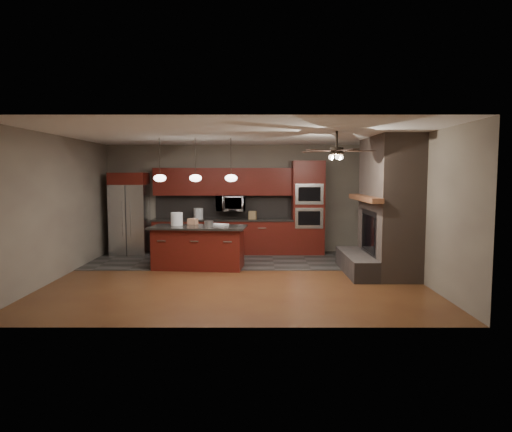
{
  "coord_description": "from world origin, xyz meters",
  "views": [
    {
      "loc": [
        0.38,
        -8.92,
        2.04
      ],
      "look_at": [
        0.37,
        0.6,
        1.17
      ],
      "focal_mm": 32.0,
      "sensor_mm": 36.0,
      "label": 1
    }
  ],
  "objects_px": {
    "oven_tower": "(308,208)",
    "microwave": "(231,203)",
    "counter_box": "(253,215)",
    "refrigerator": "(130,214)",
    "kitchen_island": "(199,247)",
    "paint_tray": "(219,225)",
    "paint_can": "(209,224)",
    "white_bucket": "(177,219)",
    "counter_bucket": "(198,214)",
    "cardboard_box": "(193,221)"
  },
  "relations": [
    {
      "from": "oven_tower",
      "to": "counter_box",
      "type": "bearing_deg",
      "value": -178.27
    },
    {
      "from": "cardboard_box",
      "to": "white_bucket",
      "type": "bearing_deg",
      "value": -124.1
    },
    {
      "from": "paint_tray",
      "to": "counter_bucket",
      "type": "height_order",
      "value": "counter_bucket"
    },
    {
      "from": "oven_tower",
      "to": "white_bucket",
      "type": "relative_size",
      "value": 8.45
    },
    {
      "from": "cardboard_box",
      "to": "counter_box",
      "type": "height_order",
      "value": "counter_box"
    },
    {
      "from": "counter_bucket",
      "to": "paint_can",
      "type": "bearing_deg",
      "value": -76.37
    },
    {
      "from": "paint_can",
      "to": "counter_box",
      "type": "xyz_separation_m",
      "value": [
        0.92,
        1.89,
        0.02
      ]
    },
    {
      "from": "kitchen_island",
      "to": "counter_box",
      "type": "xyz_separation_m",
      "value": [
        1.16,
        1.78,
        0.54
      ]
    },
    {
      "from": "oven_tower",
      "to": "counter_box",
      "type": "distance_m",
      "value": 1.43
    },
    {
      "from": "white_bucket",
      "to": "counter_box",
      "type": "bearing_deg",
      "value": 43.96
    },
    {
      "from": "oven_tower",
      "to": "kitchen_island",
      "type": "xyz_separation_m",
      "value": [
        -2.57,
        -1.82,
        -0.73
      ]
    },
    {
      "from": "microwave",
      "to": "white_bucket",
      "type": "relative_size",
      "value": 2.6
    },
    {
      "from": "paint_tray",
      "to": "counter_box",
      "type": "distance_m",
      "value": 1.81
    },
    {
      "from": "paint_can",
      "to": "paint_tray",
      "type": "height_order",
      "value": "paint_can"
    },
    {
      "from": "oven_tower",
      "to": "cardboard_box",
      "type": "relative_size",
      "value": 11.72
    },
    {
      "from": "oven_tower",
      "to": "counter_bucket",
      "type": "height_order",
      "value": "oven_tower"
    },
    {
      "from": "oven_tower",
      "to": "counter_bucket",
      "type": "distance_m",
      "value": 2.81
    },
    {
      "from": "kitchen_island",
      "to": "paint_can",
      "type": "xyz_separation_m",
      "value": [
        0.24,
        -0.11,
        0.52
      ]
    },
    {
      "from": "counter_box",
      "to": "paint_can",
      "type": "bearing_deg",
      "value": -102.91
    },
    {
      "from": "white_bucket",
      "to": "paint_tray",
      "type": "distance_m",
      "value": 0.94
    },
    {
      "from": "microwave",
      "to": "counter_box",
      "type": "bearing_deg",
      "value": -10.09
    },
    {
      "from": "microwave",
      "to": "counter_box",
      "type": "relative_size",
      "value": 3.55
    },
    {
      "from": "microwave",
      "to": "paint_can",
      "type": "xyz_separation_m",
      "value": [
        -0.36,
        -1.99,
        -0.32
      ]
    },
    {
      "from": "kitchen_island",
      "to": "cardboard_box",
      "type": "bearing_deg",
      "value": 119.78
    },
    {
      "from": "kitchen_island",
      "to": "oven_tower",
      "type": "bearing_deg",
      "value": 40.57
    },
    {
      "from": "paint_can",
      "to": "counter_bucket",
      "type": "height_order",
      "value": "counter_bucket"
    },
    {
      "from": "microwave",
      "to": "counter_bucket",
      "type": "bearing_deg",
      "value": -176.55
    },
    {
      "from": "counter_bucket",
      "to": "microwave",
      "type": "bearing_deg",
      "value": 3.45
    },
    {
      "from": "paint_tray",
      "to": "refrigerator",
      "type": "bearing_deg",
      "value": 174.25
    },
    {
      "from": "counter_box",
      "to": "refrigerator",
      "type": "bearing_deg",
      "value": -166.35
    },
    {
      "from": "microwave",
      "to": "refrigerator",
      "type": "xyz_separation_m",
      "value": [
        -2.57,
        -0.13,
        -0.26
      ]
    },
    {
      "from": "kitchen_island",
      "to": "paint_can",
      "type": "distance_m",
      "value": 0.58
    },
    {
      "from": "paint_tray",
      "to": "cardboard_box",
      "type": "bearing_deg",
      "value": -174.81
    },
    {
      "from": "white_bucket",
      "to": "paint_tray",
      "type": "relative_size",
      "value": 0.75
    },
    {
      "from": "oven_tower",
      "to": "refrigerator",
      "type": "distance_m",
      "value": 4.54
    },
    {
      "from": "oven_tower",
      "to": "counter_box",
      "type": "xyz_separation_m",
      "value": [
        -1.41,
        -0.04,
        -0.19
      ]
    },
    {
      "from": "oven_tower",
      "to": "counter_bucket",
      "type": "bearing_deg",
      "value": 179.85
    },
    {
      "from": "counter_box",
      "to": "oven_tower",
      "type": "bearing_deg",
      "value": 14.81
    },
    {
      "from": "microwave",
      "to": "cardboard_box",
      "type": "height_order",
      "value": "microwave"
    },
    {
      "from": "white_bucket",
      "to": "cardboard_box",
      "type": "relative_size",
      "value": 1.39
    },
    {
      "from": "oven_tower",
      "to": "refrigerator",
      "type": "bearing_deg",
      "value": -179.07
    },
    {
      "from": "kitchen_island",
      "to": "counter_box",
      "type": "relative_size",
      "value": 10.33
    },
    {
      "from": "microwave",
      "to": "counter_box",
      "type": "xyz_separation_m",
      "value": [
        0.56,
        -0.1,
        -0.3
      ]
    },
    {
      "from": "kitchen_island",
      "to": "paint_tray",
      "type": "xyz_separation_m",
      "value": [
        0.43,
        0.13,
        0.47
      ]
    },
    {
      "from": "oven_tower",
      "to": "microwave",
      "type": "bearing_deg",
      "value": 178.34
    },
    {
      "from": "oven_tower",
      "to": "microwave",
      "type": "distance_m",
      "value": 1.98
    },
    {
      "from": "kitchen_island",
      "to": "counter_box",
      "type": "distance_m",
      "value": 2.19
    },
    {
      "from": "cardboard_box",
      "to": "microwave",
      "type": "bearing_deg",
      "value": 86.11
    },
    {
      "from": "oven_tower",
      "to": "microwave",
      "type": "height_order",
      "value": "oven_tower"
    },
    {
      "from": "white_bucket",
      "to": "kitchen_island",
      "type": "bearing_deg",
      "value": -19.73
    }
  ]
}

